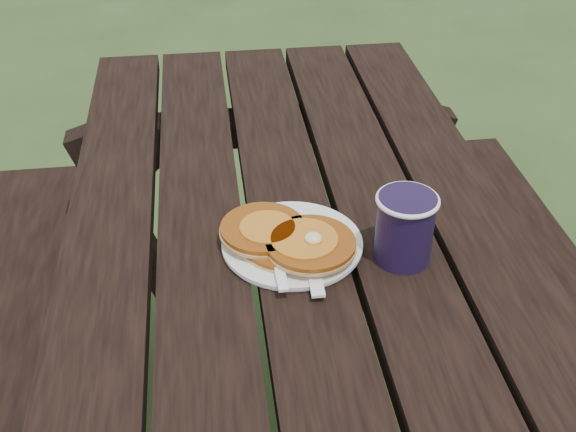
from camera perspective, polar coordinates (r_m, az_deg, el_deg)
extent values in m
cube|color=black|center=(1.08, 1.52, -6.41)|extent=(0.75, 1.80, 0.04)
cylinder|color=white|center=(1.14, 0.34, -2.25)|extent=(0.22, 0.22, 0.01)
cylinder|color=#934810|center=(1.13, -0.20, -2.12)|extent=(0.14, 0.14, 0.01)
cylinder|color=#934810|center=(1.13, -2.01, -1.02)|extent=(0.13, 0.13, 0.01)
cylinder|color=#934810|center=(1.10, 1.80, -2.21)|extent=(0.14, 0.14, 0.01)
cylinder|color=#B26619|center=(1.10, 1.30, -1.76)|extent=(0.10, 0.10, 0.00)
ellipsoid|color=#F4E59E|center=(1.10, 2.01, -1.77)|extent=(0.03, 0.03, 0.02)
cube|color=white|center=(1.10, 1.80, -3.28)|extent=(0.02, 0.18, 0.00)
cylinder|color=black|center=(1.10, 9.19, -0.96)|extent=(0.09, 0.09, 0.11)
torus|color=white|center=(1.07, 9.45, 1.28)|extent=(0.10, 0.10, 0.01)
cylinder|color=black|center=(1.07, 9.44, 1.19)|extent=(0.08, 0.08, 0.01)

